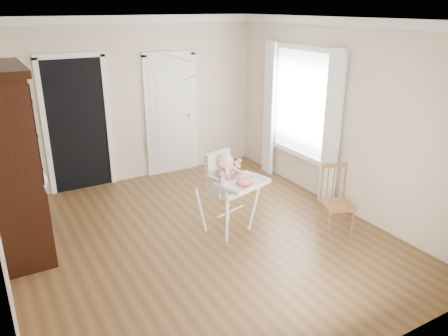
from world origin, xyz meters
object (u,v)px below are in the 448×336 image
cake (244,180)px  dining_chair (336,202)px  china_cabinet (12,164)px  sippy_cup (222,180)px  high_chair (228,184)px

cake → dining_chair: size_ratio=0.25×
cake → china_cabinet: china_cabinet is taller
cake → sippy_cup: 0.28m
high_chair → sippy_cup: (-0.20, -0.20, 0.16)m
sippy_cup → china_cabinet: bearing=154.8°
high_chair → cake: size_ratio=4.87×
dining_chair → sippy_cup: bearing=179.9°
high_chair → china_cabinet: bearing=145.1°
china_cabinet → dining_chair: size_ratio=2.45×
china_cabinet → cake: bearing=-24.6°
cake → sippy_cup: size_ratio=1.22×
china_cabinet → dining_chair: (3.62, -1.56, -0.70)m
cake → sippy_cup: (-0.27, 0.09, 0.03)m
sippy_cup → dining_chair: size_ratio=0.20×
high_chair → dining_chair: (1.22, -0.72, -0.25)m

